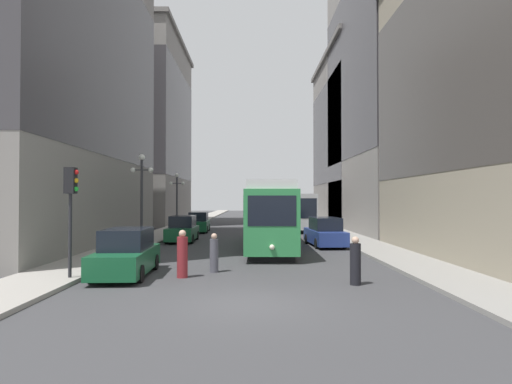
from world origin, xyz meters
TOP-DOWN VIEW (x-y plane):
  - ground_plane at (0.00, 0.00)m, footprint 200.00×200.00m
  - sidewalk_left at (-7.44, 40.00)m, footprint 2.77×120.00m
  - sidewalk_right at (7.44, 40.00)m, footprint 2.77×120.00m
  - streetcar at (1.13, 14.16)m, footprint 2.84×14.27m
  - transit_bus at (4.50, 29.98)m, footprint 2.70×13.01m
  - parked_car_left_near at (-4.76, 4.44)m, footprint 2.03×4.66m
  - parked_car_left_mid at (-4.76, 26.53)m, footprint 2.03×5.00m
  - parked_car_right_far at (4.76, 14.79)m, footprint 2.11×5.10m
  - parked_car_left_far at (-4.75, 17.68)m, footprint 1.91×4.45m
  - pedestrian_crossing_near at (-2.52, 4.02)m, footprint 0.40×0.40m
  - pedestrian_crossing_far at (3.70, 2.59)m, footprint 0.37×0.37m
  - pedestrian_on_sidewalk at (-1.42, 5.18)m, footprint 0.35×0.35m
  - traffic_light_near_left at (-6.44, 3.30)m, footprint 0.47×0.36m
  - lamp_post_left_near at (-6.65, 13.91)m, footprint 1.41×0.36m
  - lamp_post_left_far at (-6.65, 26.07)m, footprint 1.41×0.36m
  - building_left_corner at (-16.13, 15.19)m, footprint 15.20×22.50m
  - building_left_midblock at (-16.06, 40.79)m, footprint 15.07×18.90m
  - building_right_midblock at (16.66, 26.51)m, footprint 16.27×19.55m
  - building_right_far at (16.74, 37.97)m, footprint 16.43×19.15m

SIDE VIEW (x-z plane):
  - ground_plane at x=0.00m, z-range 0.00..0.00m
  - sidewalk_left at x=-7.44m, z-range 0.00..0.15m
  - sidewalk_right at x=7.44m, z-range 0.00..0.15m
  - pedestrian_on_sidewalk at x=-1.42m, z-range -0.05..1.53m
  - pedestrian_crossing_far at x=3.70m, z-range -0.06..1.62m
  - pedestrian_crossing_near at x=-2.52m, z-range -0.06..1.74m
  - parked_car_left_far at x=-4.75m, z-range -0.07..1.75m
  - parked_car_left_near at x=-4.76m, z-range -0.07..1.75m
  - parked_car_left_mid at x=-4.76m, z-range -0.07..1.75m
  - parked_car_right_far at x=4.76m, z-range -0.07..1.75m
  - transit_bus at x=4.50m, z-range 0.22..3.67m
  - streetcar at x=1.13m, z-range 0.16..4.05m
  - traffic_light_near_left at x=-6.44m, z-range 1.22..5.19m
  - lamp_post_left_far at x=-6.65m, z-range 0.98..6.17m
  - lamp_post_left_near at x=-6.65m, z-range 1.02..6.61m
  - building_right_far at x=16.74m, z-range 0.28..20.32m
  - building_left_midblock at x=-16.06m, z-range 0.34..23.30m
  - building_left_corner at x=-16.13m, z-range 0.34..23.39m
  - building_right_midblock at x=16.66m, z-range 0.41..27.51m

